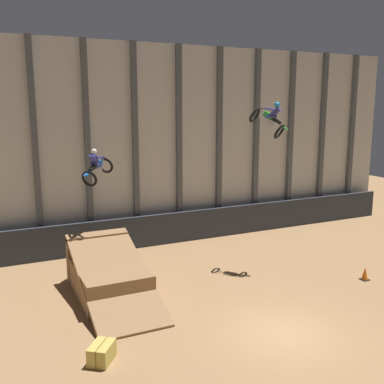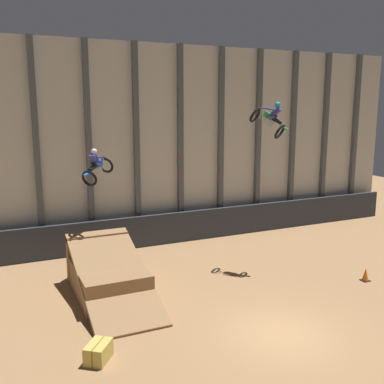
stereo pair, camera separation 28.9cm
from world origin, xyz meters
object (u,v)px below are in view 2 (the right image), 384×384
Objects in this scene: rider_bike_left_air at (97,167)px; traffic_cone_near_ramp at (366,275)px; dirt_ramp at (107,275)px; rider_bike_right_air at (270,119)px; hay_bale_trackside at (98,352)px.

traffic_cone_near_ramp is at bearing 17.41° from rider_bike_left_air.
dirt_ramp is 3.20× the size of rider_bike_right_air.
rider_bike_left_air is at bearing 76.20° from hay_bale_trackside.
rider_bike_left_air is at bearing 151.92° from traffic_cone_near_ramp.
rider_bike_right_air reaches higher than traffic_cone_near_ramp.
rider_bike_left_air reaches higher than traffic_cone_near_ramp.
rider_bike_left_air is at bearing 129.02° from rider_bike_right_air.
traffic_cone_near_ramp is at bearing -18.11° from dirt_ramp.
rider_bike_right_air is 3.09× the size of traffic_cone_near_ramp.
dirt_ramp is at bearing 72.82° from hay_bale_trackside.
traffic_cone_near_ramp is (2.99, -3.32, -6.67)m from rider_bike_right_air.
rider_bike_right_air is at bearing 27.45° from hay_bale_trackside.
rider_bike_right_air is 12.22m from hay_bale_trackside.
rider_bike_left_air is 12.63m from traffic_cone_near_ramp.
hay_bale_trackside is (-9.08, -4.72, -6.67)m from rider_bike_right_air.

